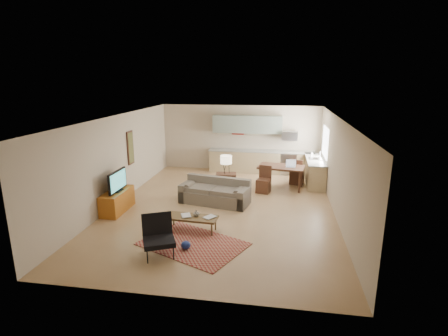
% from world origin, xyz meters
% --- Properties ---
extents(room, '(9.00, 9.00, 9.00)m').
position_xyz_m(room, '(0.00, 0.00, 1.35)').
color(room, '#A17A50').
rests_on(room, ground).
extents(kitchen_counter_back, '(4.26, 0.64, 0.92)m').
position_xyz_m(kitchen_counter_back, '(0.90, 4.18, 0.46)').
color(kitchen_counter_back, tan).
rests_on(kitchen_counter_back, ground).
extents(kitchen_counter_right, '(0.64, 2.26, 0.92)m').
position_xyz_m(kitchen_counter_right, '(2.93, 3.00, 0.46)').
color(kitchen_counter_right, tan).
rests_on(kitchen_counter_right, ground).
extents(kitchen_range, '(0.62, 0.62, 0.90)m').
position_xyz_m(kitchen_range, '(2.00, 4.18, 0.45)').
color(kitchen_range, '#A5A8AD').
rests_on(kitchen_range, ground).
extents(kitchen_microwave, '(0.62, 0.40, 0.35)m').
position_xyz_m(kitchen_microwave, '(2.00, 4.20, 1.55)').
color(kitchen_microwave, '#A5A8AD').
rests_on(kitchen_microwave, room).
extents(upper_cabinets, '(2.80, 0.34, 0.70)m').
position_xyz_m(upper_cabinets, '(0.30, 4.33, 1.95)').
color(upper_cabinets, gray).
rests_on(upper_cabinets, room).
extents(window_right, '(0.02, 1.40, 1.05)m').
position_xyz_m(window_right, '(3.23, 3.00, 1.55)').
color(window_right, white).
rests_on(window_right, room).
extents(wall_art_left, '(0.06, 0.42, 1.10)m').
position_xyz_m(wall_art_left, '(-3.21, 0.90, 1.55)').
color(wall_art_left, olive).
rests_on(wall_art_left, room).
extents(triptych, '(1.70, 0.04, 0.50)m').
position_xyz_m(triptych, '(-0.10, 4.47, 1.75)').
color(triptych, beige).
rests_on(triptych, room).
extents(rug, '(2.76, 2.41, 0.02)m').
position_xyz_m(rug, '(-0.29, -2.47, 0.01)').
color(rug, maroon).
rests_on(rug, floor).
extents(sofa, '(2.35, 1.38, 0.77)m').
position_xyz_m(sofa, '(-0.30, 0.33, 0.38)').
color(sofa, '#63594C').
rests_on(sofa, floor).
extents(coffee_table, '(1.33, 0.60, 0.39)m').
position_xyz_m(coffee_table, '(-0.49, -1.75, 0.20)').
color(coffee_table, '#513C1F').
rests_on(coffee_table, floor).
extents(book_a, '(0.45, 0.48, 0.03)m').
position_xyz_m(book_a, '(-0.75, -1.78, 0.40)').
color(book_a, maroon).
rests_on(book_a, coffee_table).
extents(book_b, '(0.51, 0.52, 0.02)m').
position_xyz_m(book_b, '(-0.12, -1.67, 0.40)').
color(book_b, navy).
rests_on(book_b, coffee_table).
extents(vase, '(0.16, 0.16, 0.17)m').
position_xyz_m(vase, '(-0.38, -1.71, 0.47)').
color(vase, black).
rests_on(vase, coffee_table).
extents(armchair, '(1.02, 1.02, 0.88)m').
position_xyz_m(armchair, '(-0.89, -3.10, 0.44)').
color(armchair, black).
rests_on(armchair, floor).
extents(tv_credenza, '(0.51, 1.33, 0.61)m').
position_xyz_m(tv_credenza, '(-2.97, -0.77, 0.31)').
color(tv_credenza, '#9C5215').
rests_on(tv_credenza, floor).
extents(tv, '(0.10, 1.02, 0.61)m').
position_xyz_m(tv, '(-2.92, -0.77, 0.92)').
color(tv, black).
rests_on(tv, tv_credenza).
extents(console_table, '(0.70, 0.51, 0.77)m').
position_xyz_m(console_table, '(-0.06, 1.08, 0.38)').
color(console_table, '#3D2317').
rests_on(console_table, floor).
extents(table_lamp, '(0.38, 0.38, 0.61)m').
position_xyz_m(table_lamp, '(-0.06, 1.08, 1.07)').
color(table_lamp, beige).
rests_on(table_lamp, console_table).
extents(dining_table, '(1.70, 1.15, 0.80)m').
position_xyz_m(dining_table, '(1.72, 2.22, 0.40)').
color(dining_table, '#3D2317').
rests_on(dining_table, floor).
extents(dining_chair_near, '(0.52, 0.54, 0.90)m').
position_xyz_m(dining_chair_near, '(1.14, 1.63, 0.45)').
color(dining_chair_near, '#3D2317').
rests_on(dining_chair_near, floor).
extents(dining_chair_far, '(0.56, 0.58, 0.95)m').
position_xyz_m(dining_chair_far, '(2.29, 2.82, 0.48)').
color(dining_chair_far, '#3D2317').
rests_on(dining_chair_far, floor).
extents(laptop, '(0.35, 0.27, 0.25)m').
position_xyz_m(laptop, '(2.03, 2.12, 0.92)').
color(laptop, '#A5A8AD').
rests_on(laptop, dining_table).
extents(soap_bottle, '(0.09, 0.09, 0.19)m').
position_xyz_m(soap_bottle, '(2.83, 3.41, 1.02)').
color(soap_bottle, beige).
rests_on(soap_bottle, kitchen_counter_right).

